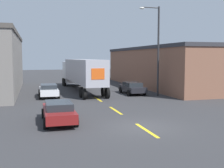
% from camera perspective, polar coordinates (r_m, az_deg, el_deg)
% --- Properties ---
extents(ground_plane, '(160.00, 160.00, 0.00)m').
position_cam_1_polar(ground_plane, '(16.60, 5.95, -8.67)').
color(ground_plane, '#333335').
extents(road_centerline, '(0.20, 15.33, 0.01)m').
position_cam_1_polar(road_centerline, '(21.49, 0.73, -5.39)').
color(road_centerline, yellow).
rests_on(road_centerline, ground_plane).
extents(warehouse_right, '(13.65, 26.35, 5.48)m').
position_cam_1_polar(warehouse_right, '(41.63, 13.53, 3.48)').
color(warehouse_right, brown).
rests_on(warehouse_right, ground_plane).
extents(semi_truck, '(3.15, 16.30, 3.80)m').
position_cam_1_polar(semi_truck, '(34.22, -6.34, 2.54)').
color(semi_truck, silver).
rests_on(semi_truck, ground_plane).
extents(parked_car_left_near, '(1.99, 4.61, 1.31)m').
position_cam_1_polar(parked_car_left_near, '(17.75, -10.77, -5.46)').
color(parked_car_left_near, maroon).
rests_on(parked_car_left_near, ground_plane).
extents(parked_car_left_far, '(1.99, 4.61, 1.31)m').
position_cam_1_polar(parked_car_left_far, '(29.37, -12.75, -1.22)').
color(parked_car_left_far, silver).
rests_on(parked_car_left_far, ground_plane).
extents(parked_car_right_mid, '(1.99, 4.61, 1.31)m').
position_cam_1_polar(parked_car_right_mid, '(31.13, 4.11, -0.73)').
color(parked_car_right_mid, black).
rests_on(parked_car_right_mid, ground_plane).
extents(street_lamp, '(2.26, 0.32, 9.25)m').
position_cam_1_polar(street_lamp, '(29.74, 9.01, 7.71)').
color(street_lamp, '#2D2D30').
rests_on(street_lamp, ground_plane).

